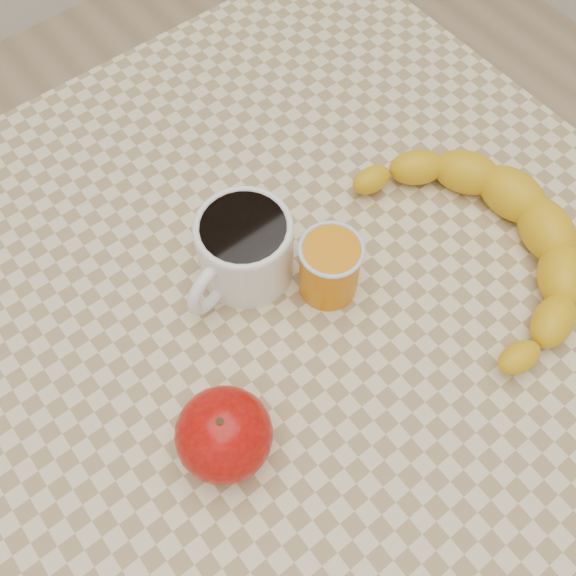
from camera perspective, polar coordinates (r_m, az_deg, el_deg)
ground at (r=1.35m, az=0.00°, el=-15.64°), size 3.00×3.00×0.00m
table at (r=0.72m, az=0.00°, el=-4.00°), size 0.80×0.80×0.75m
coffee_mug at (r=0.62m, az=-3.99°, el=3.56°), size 0.14×0.12×0.08m
orange_juice_glass at (r=0.62m, az=3.72°, el=1.86°), size 0.06×0.06×0.07m
apple at (r=0.55m, az=-5.71°, el=-12.83°), size 0.11×0.11×0.08m
banana at (r=0.67m, az=17.05°, el=3.83°), size 0.40×0.44×0.05m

